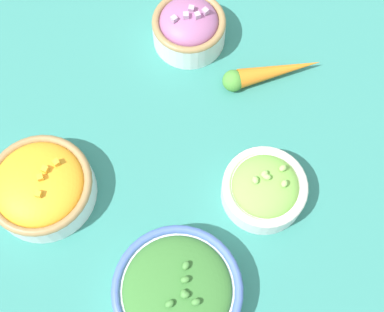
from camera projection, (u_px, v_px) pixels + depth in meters
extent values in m
plane|color=#337F75|center=(192.00, 163.00, 0.81)|extent=(3.00, 3.00, 0.00)
cylinder|color=white|center=(264.00, 190.00, 0.78)|extent=(0.12, 0.12, 0.04)
torus|color=silver|center=(265.00, 186.00, 0.76)|extent=(0.12, 0.12, 0.01)
ellipsoid|color=#7ABC4C|center=(265.00, 186.00, 0.76)|extent=(0.10, 0.10, 0.04)
ellipsoid|color=#99D166|center=(267.00, 177.00, 0.74)|extent=(0.01, 0.01, 0.01)
ellipsoid|color=#99D166|center=(284.00, 183.00, 0.74)|extent=(0.01, 0.01, 0.01)
ellipsoid|color=#99D166|center=(283.00, 168.00, 0.75)|extent=(0.01, 0.01, 0.01)
ellipsoid|color=#99D166|center=(255.00, 180.00, 0.74)|extent=(0.01, 0.01, 0.01)
ellipsoid|color=#99D166|center=(264.00, 174.00, 0.74)|extent=(0.01, 0.01, 0.01)
cylinder|color=white|center=(43.00, 189.00, 0.78)|extent=(0.15, 0.15, 0.04)
torus|color=#997A4C|center=(39.00, 184.00, 0.76)|extent=(0.15, 0.15, 0.01)
ellipsoid|color=orange|center=(39.00, 184.00, 0.76)|extent=(0.13, 0.13, 0.04)
cube|color=#F4A828|center=(40.00, 177.00, 0.73)|extent=(0.01, 0.01, 0.01)
cube|color=#F4A828|center=(38.00, 194.00, 0.73)|extent=(0.01, 0.01, 0.01)
cube|color=#F4A828|center=(56.00, 162.00, 0.75)|extent=(0.01, 0.01, 0.01)
cube|color=#F4A828|center=(45.00, 169.00, 0.74)|extent=(0.01, 0.01, 0.01)
cylinder|color=white|center=(189.00, 31.00, 0.87)|extent=(0.12, 0.12, 0.05)
torus|color=#997A4C|center=(189.00, 22.00, 0.85)|extent=(0.12, 0.12, 0.01)
ellipsoid|color=#9E5B8E|center=(189.00, 22.00, 0.85)|extent=(0.09, 0.09, 0.04)
cube|color=#C699C1|center=(197.00, 15.00, 0.83)|extent=(0.01, 0.01, 0.01)
cube|color=#C699C1|center=(186.00, 15.00, 0.83)|extent=(0.01, 0.01, 0.01)
cube|color=#C699C1|center=(205.00, 11.00, 0.83)|extent=(0.01, 0.01, 0.01)
cube|color=#C699C1|center=(174.00, 19.00, 0.83)|extent=(0.01, 0.01, 0.01)
cube|color=#C699C1|center=(191.00, 9.00, 0.83)|extent=(0.01, 0.01, 0.01)
cylinder|color=silver|center=(178.00, 292.00, 0.72)|extent=(0.17, 0.17, 0.04)
torus|color=#4766B7|center=(177.00, 290.00, 0.70)|extent=(0.17, 0.17, 0.01)
ellipsoid|color=#387533|center=(177.00, 290.00, 0.70)|extent=(0.15, 0.15, 0.04)
ellipsoid|color=#47893D|center=(186.00, 265.00, 0.69)|extent=(0.01, 0.01, 0.01)
ellipsoid|color=#47893D|center=(185.00, 280.00, 0.68)|extent=(0.01, 0.01, 0.01)
ellipsoid|color=#47893D|center=(185.00, 295.00, 0.68)|extent=(0.01, 0.01, 0.01)
ellipsoid|color=#47893D|center=(170.00, 304.00, 0.67)|extent=(0.01, 0.01, 0.01)
ellipsoid|color=#47893D|center=(184.00, 294.00, 0.68)|extent=(0.01, 0.01, 0.01)
ellipsoid|color=#47893D|center=(196.00, 302.00, 0.67)|extent=(0.01, 0.01, 0.01)
cone|color=orange|center=(281.00, 71.00, 0.86)|extent=(0.13, 0.10, 0.03)
sphere|color=#4C9338|center=(233.00, 81.00, 0.85)|extent=(0.03, 0.03, 0.03)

